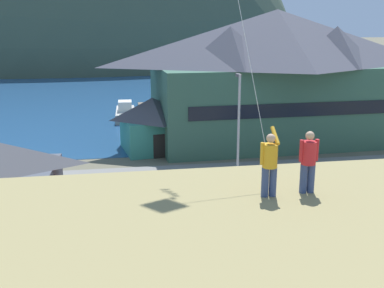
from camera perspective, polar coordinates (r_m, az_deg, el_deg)
The scene contains 16 objects.
ground_plane at distance 21.57m, azimuth 2.66°, elevation -14.63°, with size 600.00×600.00×0.00m, color #66604C.
parking_lot_pad at distance 25.94m, azimuth 0.32°, elevation -9.21°, with size 40.00×20.00×0.10m, color gray.
bay_water at distance 79.18m, azimuth -6.52°, elevation 6.93°, with size 360.00×84.00×0.03m, color navy.
far_hill_center_saddle at distance 129.42m, azimuth -14.81°, elevation 9.52°, with size 123.27×69.92×84.09m, color #42513D.
harbor_lodge at distance 42.45m, azimuth 10.19°, elevation 8.59°, with size 22.73×12.41×11.63m.
storage_shed_waterside at distance 39.23m, azimuth -4.83°, elevation 2.54°, with size 5.89×6.10×4.51m.
wharf_dock at distance 53.68m, azimuth -4.56°, elevation 3.67°, with size 3.20×12.69×0.70m.
moored_boat_wharfside at distance 52.61m, azimuth -8.16°, elevation 3.75°, with size 2.29×6.55×2.16m.
parked_car_back_row_right at distance 25.74m, azimuth -9.78°, elevation -7.18°, with size 4.34×2.34×1.82m.
parked_car_front_row_silver at distance 21.15m, azimuth -13.84°, elevation -12.44°, with size 4.31×2.28×1.82m.
parked_car_front_row_end at distance 22.52m, azimuth 3.70°, elevation -10.27°, with size 4.22×2.09×1.82m.
parked_car_corner_spot at distance 27.33m, azimuth -0.42°, elevation -5.64°, with size 4.22×2.09×1.82m.
parked_car_back_row_left at distance 29.49m, azimuth 18.85°, elevation -4.91°, with size 4.32×2.29×1.82m.
parking_light_pole at distance 30.64m, azimuth 5.71°, elevation 2.75°, with size 0.24×0.78×7.24m.
person_kite_flyer at distance 12.61m, azimuth 9.48°, elevation -2.25°, with size 0.51×0.66×1.86m.
person_companion at distance 13.11m, azimuth 14.05°, elevation -1.91°, with size 0.55×0.40×1.74m.
Camera 1 is at (-4.05, -18.37, 10.55)m, focal length 43.62 mm.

